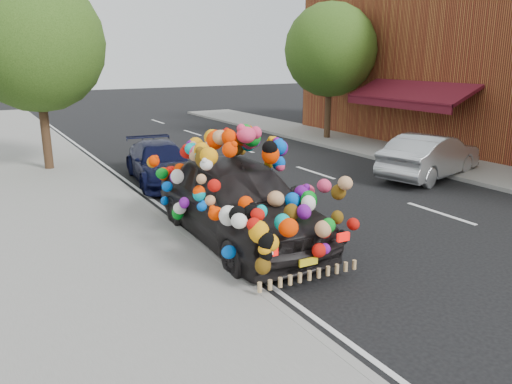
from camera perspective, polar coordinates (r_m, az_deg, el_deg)
ground at (r=10.38m, az=7.38°, el=-5.51°), size 100.00×100.00×0.00m
sidewalk at (r=8.61m, az=-16.35°, el=-10.11°), size 4.00×60.00×0.12m
kerb at (r=9.19m, az=-4.42°, el=-7.79°), size 0.15×60.00×0.13m
footpath_far at (r=18.10m, az=22.41°, el=2.66°), size 3.00×40.00×0.12m
lane_markings at (r=12.80m, az=20.30°, el=-2.28°), size 6.00×50.00×0.01m
tree_near_sidewalk at (r=17.28m, az=-23.88°, el=15.25°), size 4.20×4.20×6.13m
tree_far_b at (r=22.51m, az=8.47°, el=15.74°), size 4.00×4.00×5.90m
plush_art_car at (r=9.95m, az=-2.04°, el=1.09°), size 2.58×5.31×2.36m
navy_sedan at (r=15.15m, az=-10.86°, el=3.31°), size 2.17×4.21×1.17m
silver_hatchback at (r=16.32m, az=19.29°, el=3.91°), size 4.34×2.42×1.36m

